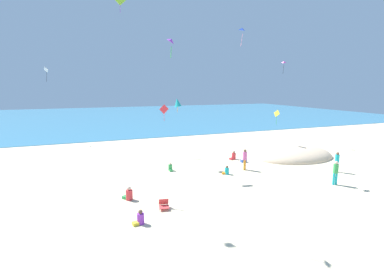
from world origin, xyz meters
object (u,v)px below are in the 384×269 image
(person_2, at_px, (140,219))
(kite_purple, at_px, (172,41))
(person_6, at_px, (336,171))
(kite_red, at_px, (164,109))
(person_3, at_px, (233,156))
(kite_blue, at_px, (242,29))
(kite_white, at_px, (46,70))
(cooler_box, at_px, (244,160))
(person_1, at_px, (129,195))
(person_5, at_px, (170,168))
(person_0, at_px, (226,171))
(kite_yellow, at_px, (277,114))
(person_4, at_px, (245,158))
(person_7, at_px, (337,161))
(kite_magenta, at_px, (284,62))
(beach_chair_mid_beach, at_px, (164,205))
(kite_teal, at_px, (177,102))

(person_2, distance_m, kite_purple, 8.52)
(person_6, relative_size, kite_red, 1.03)
(person_3, bearing_deg, kite_blue, 55.60)
(person_6, bearing_deg, kite_red, 48.12)
(kite_white, bearing_deg, cooler_box, -46.46)
(person_1, xyz_separation_m, person_5, (3.98, 4.73, -0.06))
(kite_blue, distance_m, kite_purple, 9.79)
(person_0, relative_size, kite_red, 0.42)
(person_3, distance_m, kite_yellow, 5.95)
(person_4, relative_size, person_7, 1.05)
(person_4, xyz_separation_m, kite_purple, (-7.90, -6.20, 7.65))
(kite_red, bearing_deg, person_3, -37.41)
(kite_red, distance_m, kite_magenta, 15.16)
(kite_red, bearing_deg, kite_magenta, 2.83)
(beach_chair_mid_beach, relative_size, person_0, 1.07)
(kite_teal, bearing_deg, kite_magenta, 18.53)
(kite_white, bearing_deg, kite_yellow, -38.01)
(beach_chair_mid_beach, bearing_deg, cooler_box, 136.95)
(person_7, xyz_separation_m, kite_red, (-10.95, 10.46, 3.52))
(person_0, bearing_deg, beach_chair_mid_beach, 63.67)
(person_7, height_order, kite_teal, kite_teal)
(person_3, distance_m, kite_blue, 11.02)
(person_7, bearing_deg, person_0, 155.35)
(person_1, bearing_deg, person_4, -110.55)
(person_0, relative_size, person_1, 0.81)
(person_2, relative_size, kite_yellow, 0.51)
(kite_teal, xyz_separation_m, kite_white, (-11.17, 16.53, 3.26))
(beach_chair_mid_beach, distance_m, kite_white, 27.07)
(person_7, relative_size, kite_yellow, 1.12)
(person_1, height_order, person_5, person_1)
(person_3, bearing_deg, kite_red, -48.61)
(person_6, bearing_deg, kite_blue, 54.79)
(kite_yellow, bearing_deg, kite_blue, -151.32)
(kite_blue, bearing_deg, kite_red, 118.37)
(beach_chair_mid_beach, distance_m, person_7, 14.50)
(person_4, height_order, kite_magenta, kite_magenta)
(kite_red, distance_m, kite_white, 17.20)
(person_1, distance_m, person_3, 12.05)
(beach_chair_mid_beach, relative_size, kite_purple, 0.80)
(person_2, bearing_deg, person_1, -97.12)
(person_3, relative_size, person_7, 0.49)
(person_3, height_order, kite_white, kite_white)
(kite_blue, distance_m, kite_yellow, 9.58)
(beach_chair_mid_beach, bearing_deg, person_0, 135.26)
(person_2, height_order, person_4, person_4)
(person_0, distance_m, kite_white, 25.93)
(person_6, relative_size, person_7, 1.04)
(person_3, height_order, kite_yellow, kite_yellow)
(kite_red, xyz_separation_m, kite_teal, (0.03, -4.08, 0.87))
(person_2, bearing_deg, kite_yellow, -155.99)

